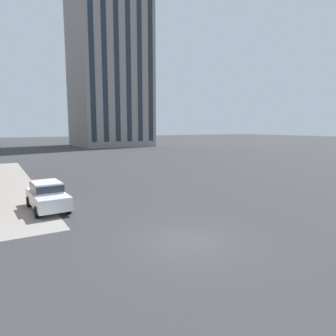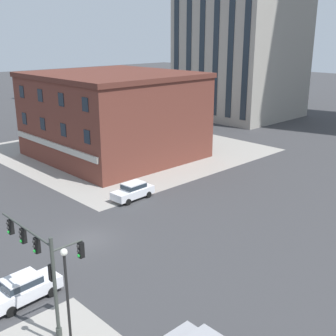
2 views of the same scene
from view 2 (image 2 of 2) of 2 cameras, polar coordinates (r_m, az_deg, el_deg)
The scene contains 7 objects.
ground_plane at distance 35.12m, azimuth -10.75°, elevation -9.41°, with size 320.00×320.00×0.00m, color #38383A.
sidewalk_far_corner at distance 61.37m, azimuth -5.56°, elevation 2.53°, with size 32.00×32.00×0.02m, color gray.
traffic_signal_main at distance 24.54m, azimuth -16.16°, elevation -11.82°, with size 5.88×2.09×5.90m.
street_lamp_corner_near at distance 22.45m, azimuth -13.33°, elevation -15.47°, with size 0.36×0.36×5.89m.
car_main_northbound_near at distance 42.46m, azimuth -4.69°, elevation -2.98°, with size 2.04×4.48×1.68m.
car_main_southbound_far at distance 28.45m, azimuth -18.71°, elevation -14.84°, with size 2.07×4.49×1.68m.
storefront_block_near_corner at distance 57.30m, azimuth -7.27°, elevation 7.05°, with size 19.66×18.31×10.99m.
Camera 2 is at (26.64, -16.69, 15.66)m, focal length 45.76 mm.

